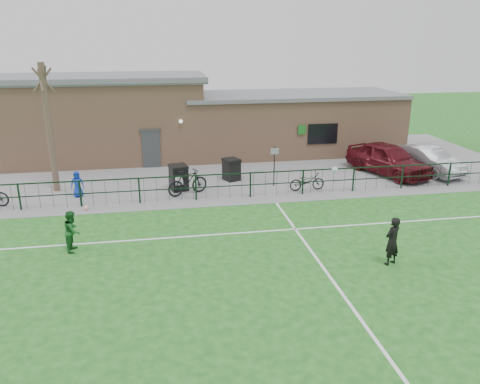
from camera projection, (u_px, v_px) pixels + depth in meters
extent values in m
plane|color=#1A5A1B|center=(268.00, 285.00, 14.00)|extent=(90.00, 90.00, 0.00)
cube|color=slate|center=(215.00, 167.00, 26.61)|extent=(34.00, 13.00, 0.02)
cube|color=white|center=(230.00, 200.00, 21.28)|extent=(28.00, 0.10, 0.01)
cube|color=white|center=(244.00, 233.00, 17.73)|extent=(28.00, 0.10, 0.01)
cube|color=white|center=(332.00, 280.00, 14.32)|extent=(0.10, 16.00, 0.01)
cube|color=black|center=(229.00, 186.00, 21.28)|extent=(28.00, 0.10, 1.20)
cylinder|color=#4B392D|center=(49.00, 129.00, 21.57)|extent=(0.30, 0.30, 6.00)
cube|color=black|center=(179.00, 178.00, 22.45)|extent=(0.93, 1.01, 1.14)
cube|color=black|center=(231.00, 170.00, 24.01)|extent=(0.93, 0.98, 1.04)
cylinder|color=black|center=(274.00, 166.00, 22.93)|extent=(0.07, 0.07, 2.00)
imported|color=#4D0D14|center=(388.00, 159.00, 24.95)|extent=(3.58, 5.30, 1.68)
imported|color=#93959A|center=(427.00, 160.00, 25.30)|extent=(2.64, 4.59, 1.43)
imported|color=black|center=(188.00, 182.00, 21.74)|extent=(2.08, 1.32, 1.21)
imported|color=black|center=(307.00, 181.00, 22.42)|extent=(1.74, 0.66, 0.90)
imported|color=#1233AF|center=(77.00, 184.00, 21.45)|extent=(0.62, 0.42, 1.22)
imported|color=black|center=(392.00, 241.00, 15.05)|extent=(0.70, 0.60, 1.63)
sphere|color=white|center=(335.00, 170.00, 17.74)|extent=(0.22, 0.22, 0.22)
imported|color=#185520|center=(72.00, 231.00, 16.07)|extent=(0.61, 0.75, 1.45)
sphere|color=white|center=(86.00, 208.00, 19.98)|extent=(0.21, 0.21, 0.21)
cube|color=tan|center=(208.00, 127.00, 28.86)|extent=(24.00, 5.00, 3.50)
cube|color=tan|center=(101.00, 90.00, 27.11)|extent=(11.52, 5.00, 1.20)
cube|color=#5B5E63|center=(99.00, 77.00, 26.88)|extent=(12.02, 5.40, 0.28)
cube|color=#5B5E63|center=(292.00, 95.00, 29.12)|extent=(13.44, 5.30, 0.22)
cube|color=#383A3D|center=(151.00, 150.00, 26.16)|extent=(1.00, 0.08, 2.10)
cube|color=black|center=(323.00, 134.00, 27.59)|extent=(1.80, 0.08, 1.20)
cube|color=#19661E|center=(302.00, 130.00, 27.24)|extent=(0.45, 0.04, 0.55)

